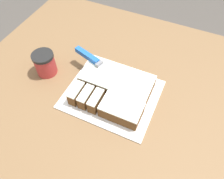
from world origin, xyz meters
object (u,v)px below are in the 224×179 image
cake_board (112,94)px  cake (114,89)px  knife (94,60)px  coffee_cup (45,63)px

cake_board → cake: cake is taller
knife → cake: bearing=-15.1°
cake_board → coffee_cup: (-0.31, -0.00, 0.05)m
cake → coffee_cup: coffee_cup is taller
knife → cake_board: bearing=-17.6°
cake → coffee_cup: (-0.31, -0.01, 0.02)m
cake_board → cake: bearing=39.0°
cake_board → coffee_cup: coffee_cup is taller
cake_board → coffee_cup: bearing=-179.2°
cake → cake_board: bearing=-141.0°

